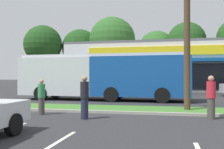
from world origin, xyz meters
TOP-DOWN VIEW (x-y plane):
  - grass_median at (0.00, 14.00)m, footprint 56.00×2.20m
  - curb_lip at (0.00, 12.78)m, footprint 56.00×0.24m
  - storefront_building at (5.93, 36.96)m, footprint 31.80×15.27m
  - tree_far_left at (-19.20, 43.05)m, footprint 6.69×6.69m
  - tree_left at (-13.37, 46.18)m, footprint 6.72×6.72m
  - tree_mid_left at (-7.01, 44.33)m, footprint 7.91×7.91m
  - tree_mid at (0.47, 46.02)m, footprint 6.38×6.38m
  - tree_mid_right at (5.23, 43.89)m, footprint 6.12×6.12m
  - city_bus at (-2.44, 19.11)m, footprint 12.18×2.89m
  - car_0 at (-3.72, 24.91)m, footprint 4.11×1.98m
  - pedestrian_near_bench at (-3.44, 11.78)m, footprint 0.32×0.32m
  - pedestrian_by_pole at (3.76, 12.04)m, footprint 0.35×0.35m
  - pedestrian_mid at (-1.19, 11.02)m, footprint 0.35×0.35m

SIDE VIEW (x-z plane):
  - grass_median at x=0.00m, z-range 0.00..0.12m
  - curb_lip at x=0.00m, z-range 0.00..0.12m
  - car_0 at x=-3.72m, z-range 0.03..1.48m
  - pedestrian_near_bench at x=-3.44m, z-range 0.00..1.58m
  - pedestrian_mid at x=-1.19m, z-range 0.00..1.73m
  - pedestrian_by_pole at x=3.76m, z-range 0.00..1.74m
  - city_bus at x=-2.44m, z-range 0.14..3.39m
  - storefront_building at x=5.93m, z-range 0.00..5.82m
  - tree_mid at x=0.47m, z-range 1.55..11.06m
  - tree_left at x=-13.37m, z-range 1.78..12.09m
  - tree_mid_right at x=5.23m, z-range 2.11..12.48m
  - tree_far_left at x=-19.20m, z-range 1.98..12.66m
  - tree_mid_left at x=-7.01m, z-range 1.97..13.83m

